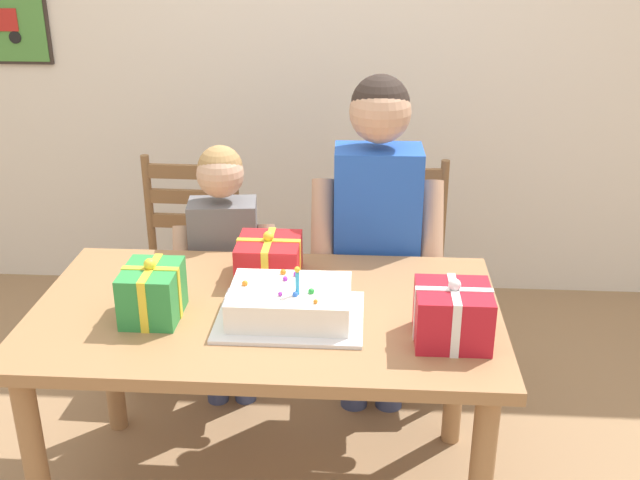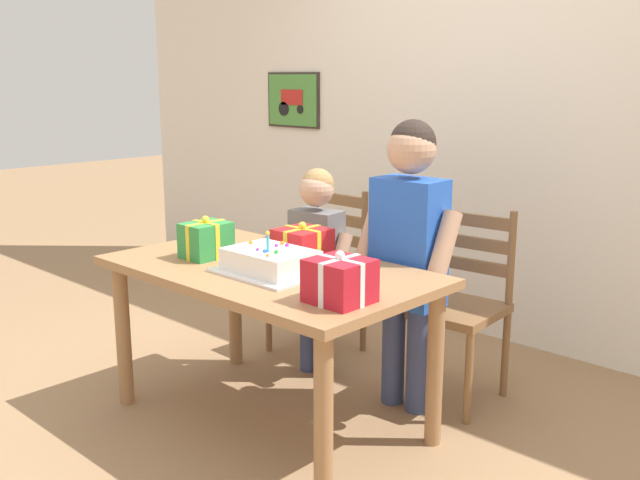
# 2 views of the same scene
# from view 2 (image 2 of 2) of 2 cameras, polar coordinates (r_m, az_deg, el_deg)

# --- Properties ---
(ground_plane) EXTENTS (20.00, 20.00, 0.00)m
(ground_plane) POSITION_cam_2_polar(r_m,az_deg,el_deg) (3.39, -3.90, -14.09)
(ground_plane) COLOR #997551
(back_wall) EXTENTS (6.40, 0.11, 2.60)m
(back_wall) POSITION_cam_2_polar(r_m,az_deg,el_deg) (4.37, 12.64, 9.45)
(back_wall) COLOR silver
(back_wall) RESTS_ON ground
(dining_table) EXTENTS (1.45, 0.84, 0.73)m
(dining_table) POSITION_cam_2_polar(r_m,az_deg,el_deg) (3.16, -4.07, -3.86)
(dining_table) COLOR #9E7047
(dining_table) RESTS_ON ground
(birthday_cake) EXTENTS (0.44, 0.34, 0.19)m
(birthday_cake) POSITION_cam_2_polar(r_m,az_deg,el_deg) (3.02, -3.93, -1.75)
(birthday_cake) COLOR silver
(birthday_cake) RESTS_ON dining_table
(gift_box_red_large) EXTENTS (0.21, 0.22, 0.17)m
(gift_box_red_large) POSITION_cam_2_polar(r_m,az_deg,el_deg) (3.28, -1.40, -0.23)
(gift_box_red_large) COLOR red
(gift_box_red_large) RESTS_ON dining_table
(gift_box_beside_cake) EXTENTS (0.22, 0.21, 0.20)m
(gift_box_beside_cake) POSITION_cam_2_polar(r_m,az_deg,el_deg) (2.62, 1.58, -3.23)
(gift_box_beside_cake) COLOR red
(gift_box_beside_cake) RESTS_ON dining_table
(gift_box_corner_small) EXTENTS (0.17, 0.21, 0.20)m
(gift_box_corner_small) POSITION_cam_2_polar(r_m,az_deg,el_deg) (3.31, -8.98, 0.00)
(gift_box_corner_small) COLOR #2D8E42
(gift_box_corner_small) RESTS_ON dining_table
(chair_left) EXTENTS (0.43, 0.43, 0.92)m
(chair_left) POSITION_cam_2_polar(r_m,az_deg,el_deg) (4.06, 0.11, -2.40)
(chair_left) COLOR brown
(chair_left) RESTS_ON ground
(chair_right) EXTENTS (0.45, 0.45, 0.92)m
(chair_right) POSITION_cam_2_polar(r_m,az_deg,el_deg) (3.53, 10.85, -4.99)
(chair_right) COLOR brown
(chair_right) RESTS_ON ground
(child_older) EXTENTS (0.49, 0.28, 1.35)m
(child_older) POSITION_cam_2_polar(r_m,az_deg,el_deg) (3.28, 7.02, 0.20)
(child_older) COLOR #38426B
(child_older) RESTS_ON ground
(child_younger) EXTENTS (0.41, 0.24, 1.09)m
(child_younger) POSITION_cam_2_polar(r_m,az_deg,el_deg) (3.68, -0.28, -0.93)
(child_younger) COLOR #38426B
(child_younger) RESTS_ON ground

